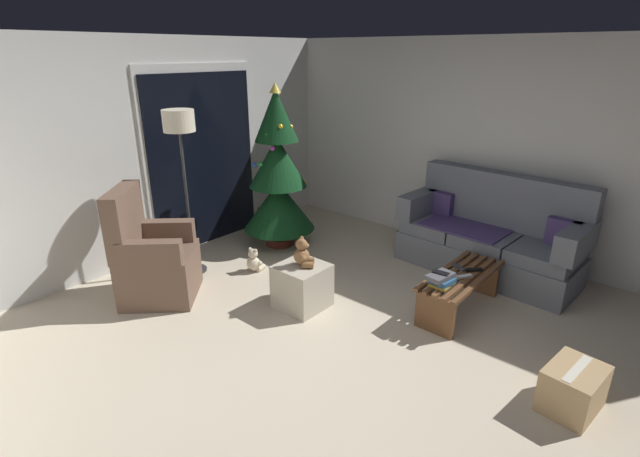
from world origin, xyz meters
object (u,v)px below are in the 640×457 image
floor_lamp (180,137)px  teddy_bear_cream_by_tree (254,261)px  remote_white (464,276)px  cell_phone (441,273)px  couch (490,237)px  remote_graphite (459,267)px  ottoman (302,286)px  armchair (153,260)px  coffee_table (460,286)px  teddy_bear_chestnut (303,254)px  cardboard_box_taped_mid_floor (573,388)px  book_stack (441,279)px  remote_black (474,270)px  christmas_tree (278,177)px

floor_lamp → teddy_bear_cream_by_tree: 1.54m
remote_white → cell_phone: 0.31m
cell_phone → couch: bearing=-1.5°
remote_graphite → teddy_bear_cream_by_tree: size_ratio=0.55×
ottoman → teddy_bear_cream_by_tree: (0.21, 0.93, -0.09)m
remote_graphite → ottoman: size_ratio=0.35×
couch → armchair: bearing=140.3°
coffee_table → teddy_bear_chestnut: size_ratio=3.86×
cell_phone → remote_white: bearing=-26.7°
armchair → floor_lamp: 1.27m
remote_graphite → remote_white: (-0.15, -0.12, 0.00)m
coffee_table → teddy_bear_cream_by_tree: (-0.70, 2.12, -0.14)m
coffee_table → cardboard_box_taped_mid_floor: 1.38m
book_stack → cardboard_box_taped_mid_floor: bearing=-107.5°
remote_graphite → cell_phone: size_ratio=1.08×
cardboard_box_taped_mid_floor → remote_white: bearing=59.5°
coffee_table → teddy_bear_cream_by_tree: bearing=108.2°
floor_lamp → remote_black: bearing=-64.8°
couch → christmas_tree: 2.57m
cell_phone → christmas_tree: christmas_tree is taller
christmas_tree → teddy_bear_cream_by_tree: bearing=-155.2°
coffee_table → couch: bearing=8.1°
remote_graphite → armchair: size_ratio=0.14×
teddy_bear_cream_by_tree → cell_phone: bearing=-80.0°
floor_lamp → teddy_bear_chestnut: floor_lamp is taller
armchair → teddy_bear_chestnut: (0.82, -1.26, 0.15)m
book_stack → floor_lamp: size_ratio=0.15×
ottoman → teddy_bear_chestnut: 0.34m
floor_lamp → ottoman: size_ratio=4.05×
couch → teddy_bear_cream_by_tree: size_ratio=6.95×
christmas_tree → ottoman: bearing=-127.0°
remote_black → armchair: 3.11m
teddy_bear_chestnut → christmas_tree: bearing=53.4°
cell_phone → ottoman: size_ratio=0.33×
remote_graphite → ottoman: (-1.00, 1.12, -0.18)m
remote_white → christmas_tree: bearing=-151.5°
remote_graphite → floor_lamp: 3.06m
couch → coffee_table: bearing=-171.9°
armchair → teddy_bear_chestnut: size_ratio=3.96×
coffee_table → book_stack: bearing=173.0°
teddy_bear_chestnut → coffee_table: bearing=-52.6°
remote_graphite → armchair: 2.98m
remote_black → teddy_bear_cream_by_tree: size_ratio=0.55×
remote_white → armchair: bearing=-115.1°
coffee_table → remote_graphite: 0.18m
remote_graphite → armchair: armchair is taller
coffee_table → remote_white: (-0.06, -0.05, 0.14)m
book_stack → cell_phone: (0.01, 0.01, 0.06)m
christmas_tree → floor_lamp: 1.35m
couch → remote_black: 0.92m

